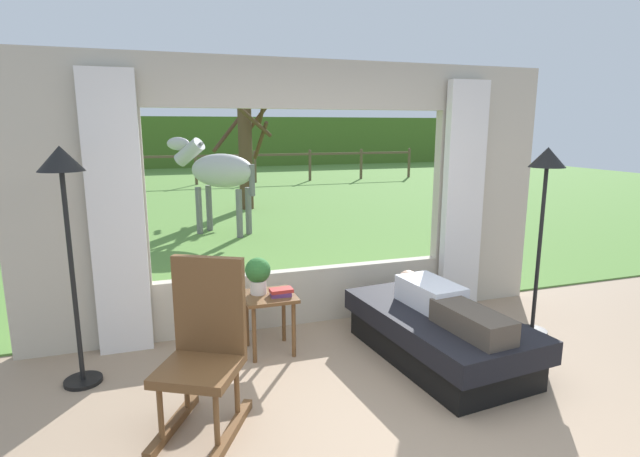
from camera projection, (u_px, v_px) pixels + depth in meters
back_wall_with_window at (305, 199)px, 4.82m from camera, size 5.20×0.12×2.55m
curtain_panel_left at (117, 217)px, 4.17m from camera, size 0.44×0.10×2.40m
curtain_panel_right at (463, 198)px, 5.22m from camera, size 0.44×0.10×2.40m
outdoor_pasture_lawn at (202, 191)px, 15.19m from camera, size 36.00×21.68×0.02m
distant_hill_ridge at (181, 142)px, 24.09m from camera, size 36.00×2.00×2.40m
recliner_sofa at (438, 334)px, 4.20m from camera, size 1.06×1.78×0.42m
reclining_person at (443, 302)px, 4.09m from camera, size 0.40×1.44×0.22m
rocking_chair at (205, 347)px, 3.21m from camera, size 0.73×0.82×1.12m
side_table at (269, 305)px, 4.30m from camera, size 0.44×0.44×0.52m
potted_plant at (258, 273)px, 4.28m from camera, size 0.22×0.22×0.32m
book_stack at (281, 292)px, 4.25m from camera, size 0.20×0.13×0.06m
floor_lamp_left at (64, 195)px, 3.55m from camera, size 0.32×0.32×1.81m
floor_lamp_right at (545, 185)px, 4.49m from camera, size 0.32×0.32×1.76m
horse at (218, 171)px, 8.90m from camera, size 1.60×1.44×1.73m
pasture_tree at (246, 153)px, 11.61m from camera, size 1.40×1.38×2.50m
pasture_fence_line at (196, 163)px, 16.62m from camera, size 16.10×0.10×1.10m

